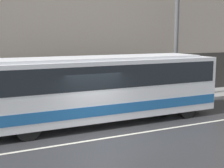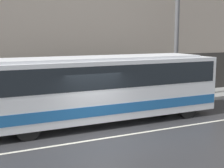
{
  "view_description": "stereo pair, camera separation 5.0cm",
  "coord_description": "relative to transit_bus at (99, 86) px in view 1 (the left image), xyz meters",
  "views": [
    {
      "loc": [
        -4.86,
        -10.91,
        4.07
      ],
      "look_at": [
        1.43,
        2.19,
        1.8
      ],
      "focal_mm": 50.0,
      "sensor_mm": 36.0,
      "label": 1
    },
    {
      "loc": [
        -4.82,
        -10.93,
        4.07
      ],
      "look_at": [
        1.43,
        2.19,
        1.8
      ],
      "focal_mm": 50.0,
      "sensor_mm": 36.0,
      "label": 2
    }
  ],
  "objects": [
    {
      "name": "utility_pole_near",
      "position": [
        6.37,
        2.71,
        2.21
      ],
      "size": [
        0.27,
        0.27,
        7.65
      ],
      "color": "#4C4C4F",
      "rests_on": "sidewalk"
    },
    {
      "name": "transit_bus",
      "position": [
        0.0,
        0.0,
        0.0
      ],
      "size": [
        11.78,
        2.55,
        3.11
      ],
      "color": "silver",
      "rests_on": "ground_plane"
    },
    {
      "name": "ground_plane",
      "position": [
        -0.75,
        -2.19,
        -1.75
      ],
      "size": [
        60.0,
        60.0,
        0.0
      ],
      "primitive_type": "plane",
      "color": "#2D2D30"
    },
    {
      "name": "lane_stripe",
      "position": [
        -0.75,
        -2.19,
        -1.75
      ],
      "size": [
        54.0,
        0.14,
        0.01
      ],
      "color": "beige",
      "rests_on": "ground_plane"
    },
    {
      "name": "sidewalk",
      "position": [
        -0.75,
        3.17,
        -1.68
      ],
      "size": [
        60.0,
        2.72,
        0.14
      ],
      "color": "gray",
      "rests_on": "ground_plane"
    },
    {
      "name": "building_facade",
      "position": [
        -0.75,
        4.67,
        4.16
      ],
      "size": [
        60.0,
        0.35,
        12.23
      ],
      "color": "gray",
      "rests_on": "ground_plane"
    }
  ]
}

